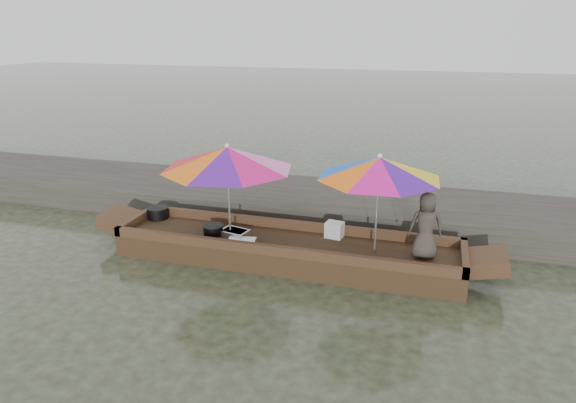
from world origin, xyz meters
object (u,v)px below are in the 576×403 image
(cooking_pot, at_px, (158,213))
(supply_bag, at_px, (334,230))
(tray_crayfish, at_px, (235,233))
(charcoal_grill, at_px, (213,230))
(boat_hull, at_px, (286,251))
(tray_scallop, at_px, (241,242))
(vendor, at_px, (426,226))
(umbrella_stern, at_px, (377,204))
(umbrella_bow, at_px, (229,191))

(cooking_pot, bearing_deg, supply_bag, 0.35)
(tray_crayfish, distance_m, charcoal_grill, 0.37)
(charcoal_grill, bearing_deg, tray_crayfish, 11.14)
(boat_hull, height_order, tray_scallop, tray_scallop)
(cooking_pot, bearing_deg, tray_scallop, -19.36)
(charcoal_grill, bearing_deg, vendor, 0.93)
(supply_bag, distance_m, umbrella_stern, 1.04)
(supply_bag, bearing_deg, charcoal_grill, -166.88)
(charcoal_grill, bearing_deg, umbrella_stern, 1.39)
(supply_bag, bearing_deg, boat_hull, -151.04)
(supply_bag, bearing_deg, umbrella_stern, -28.94)
(boat_hull, height_order, supply_bag, supply_bag)
(cooking_pot, xyz_separation_m, tray_scallop, (1.88, -0.66, -0.07))
(boat_hull, relative_size, tray_crayfish, 12.62)
(supply_bag, relative_size, umbrella_stern, 0.15)
(boat_hull, distance_m, charcoal_grill, 1.28)
(tray_scallop, xyz_separation_m, charcoal_grill, (-0.59, 0.22, 0.05))
(boat_hull, height_order, umbrella_stern, umbrella_stern)
(charcoal_grill, bearing_deg, boat_hull, 2.96)
(boat_hull, distance_m, cooking_pot, 2.59)
(umbrella_stern, bearing_deg, tray_crayfish, 179.86)
(vendor, bearing_deg, charcoal_grill, -11.26)
(cooking_pot, bearing_deg, umbrella_stern, -5.38)
(boat_hull, bearing_deg, umbrella_stern, 0.00)
(tray_crayfish, xyz_separation_m, vendor, (3.05, -0.02, 0.47))
(boat_hull, xyz_separation_m, supply_bag, (0.71, 0.39, 0.30))
(cooking_pot, relative_size, vendor, 0.37)
(charcoal_grill, distance_m, vendor, 3.44)
(tray_crayfish, bearing_deg, umbrella_stern, -0.14)
(tray_crayfish, relative_size, charcoal_grill, 1.36)
(cooking_pot, distance_m, tray_scallop, 1.99)
(cooking_pot, relative_size, tray_crayfish, 0.86)
(tray_scallop, bearing_deg, umbrella_stern, 7.83)
(cooking_pot, relative_size, umbrella_bow, 0.18)
(vendor, xyz_separation_m, umbrella_stern, (-0.73, 0.01, 0.26))
(vendor, bearing_deg, boat_hull, -12.44)
(tray_crayfish, height_order, charcoal_grill, charcoal_grill)
(tray_crayfish, distance_m, supply_bag, 1.66)
(tray_crayfish, height_order, umbrella_stern, umbrella_stern)
(tray_crayfish, relative_size, umbrella_bow, 0.21)
(tray_scallop, bearing_deg, vendor, 5.62)
(supply_bag, xyz_separation_m, vendor, (1.45, -0.40, 0.39))
(vendor, relative_size, umbrella_stern, 0.55)
(vendor, distance_m, umbrella_bow, 3.14)
(charcoal_grill, height_order, supply_bag, supply_bag)
(umbrella_stern, bearing_deg, charcoal_grill, -178.61)
(tray_crayfish, xyz_separation_m, supply_bag, (1.61, 0.39, 0.09))
(boat_hull, bearing_deg, supply_bag, 28.96)
(cooking_pot, distance_m, charcoal_grill, 1.36)
(cooking_pot, distance_m, tray_crayfish, 1.69)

